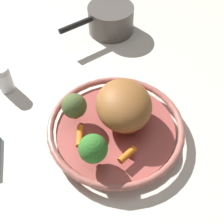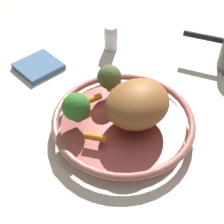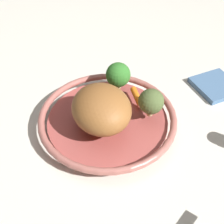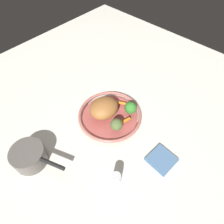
{
  "view_description": "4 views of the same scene",
  "coord_description": "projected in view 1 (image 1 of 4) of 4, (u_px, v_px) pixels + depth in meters",
  "views": [
    {
      "loc": [
        0.12,
        0.39,
        0.58
      ],
      "look_at": [
        0.0,
        -0.01,
        0.07
      ],
      "focal_mm": 48.85,
      "sensor_mm": 36.0,
      "label": 1
    },
    {
      "loc": [
        -0.3,
        0.37,
        0.53
      ],
      "look_at": [
        0.02,
        0.01,
        0.05
      ],
      "focal_mm": 51.45,
      "sensor_mm": 36.0,
      "label": 2
    },
    {
      "loc": [
        -0.22,
        -0.42,
        0.51
      ],
      "look_at": [
        -0.0,
        -0.02,
        0.07
      ],
      "focal_mm": 48.47,
      "sensor_mm": 36.0,
      "label": 3
    },
    {
      "loc": [
        0.39,
        -0.41,
        0.78
      ],
      "look_at": [
        0.01,
        0.01,
        0.05
      ],
      "focal_mm": 31.04,
      "sensor_mm": 36.0,
      "label": 4
    }
  ],
  "objects": [
    {
      "name": "serving_bowl",
      "position": [
        116.0,
        129.0,
        0.69
      ],
      "size": [
        0.31,
        0.31,
        0.04
      ],
      "color": "#A84C47",
      "rests_on": "ground_plane"
    },
    {
      "name": "baby_carrot_left",
      "position": [
        127.0,
        155.0,
        0.62
      ],
      "size": [
        0.05,
        0.03,
        0.01
      ],
      "primitive_type": "cylinder",
      "rotation": [
        1.58,
        0.0,
        2.07
      ],
      "color": "orange",
      "rests_on": "serving_bowl"
    },
    {
      "name": "roast_chicken_piece",
      "position": [
        124.0,
        105.0,
        0.66
      ],
      "size": [
        0.14,
        0.16,
        0.08
      ],
      "primitive_type": "ellipsoid",
      "rotation": [
        0.0,
        0.0,
        4.57
      ],
      "color": "#965C2D",
      "rests_on": "serving_bowl"
    },
    {
      "name": "broccoli_floret_small",
      "position": [
        93.0,
        149.0,
        0.59
      ],
      "size": [
        0.06,
        0.06,
        0.07
      ],
      "color": "#97A966",
      "rests_on": "serving_bowl"
    },
    {
      "name": "broccoli_floret_large",
      "position": [
        74.0,
        106.0,
        0.66
      ],
      "size": [
        0.06,
        0.06,
        0.07
      ],
      "color": "tan",
      "rests_on": "serving_bowl"
    },
    {
      "name": "baby_carrot_near_rim",
      "position": [
        80.0,
        136.0,
        0.65
      ],
      "size": [
        0.03,
        0.06,
        0.02
      ],
      "primitive_type": "cylinder",
      "rotation": [
        1.52,
        0.0,
        2.89
      ],
      "color": "orange",
      "rests_on": "serving_bowl"
    },
    {
      "name": "salt_shaker",
      "position": [
        4.0,
        79.0,
        0.77
      ],
      "size": [
        0.04,
        0.04,
        0.07
      ],
      "color": "silver",
      "rests_on": "ground_plane"
    },
    {
      "name": "ground_plane",
      "position": [
        116.0,
        134.0,
        0.7
      ],
      "size": [
        1.81,
        1.81,
        0.0
      ],
      "primitive_type": "plane",
      "color": "silver"
    },
    {
      "name": "saucepan",
      "position": [
        110.0,
        19.0,
        0.92
      ],
      "size": [
        0.23,
        0.14,
        0.08
      ],
      "color": "#56514C",
      "rests_on": "ground_plane"
    }
  ]
}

